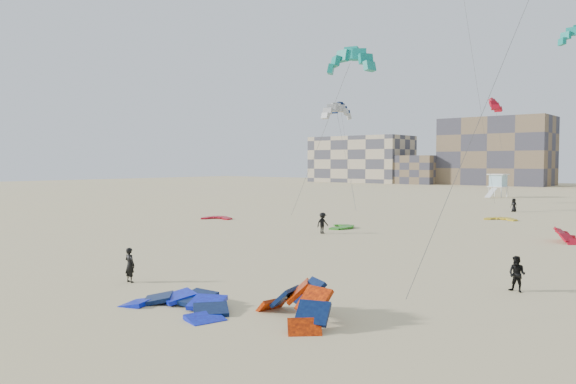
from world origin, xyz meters
The scene contains 19 objects.
ground centered at (0.00, 0.00, 0.00)m, with size 320.00×320.00×0.00m, color #C9B586.
kite_ground_blue centered at (4.53, -3.70, 0.00)m, with size 4.65×4.81×0.95m, color #072AE8, non-canonical shape.
kite_ground_orange centered at (9.19, -1.97, 0.00)m, with size 4.04×3.40×2.34m, color #FF3A00, non-canonical shape.
kite_ground_red centered at (-21.16, 22.76, 0.00)m, with size 2.98×3.16×0.43m, color #B60012, non-canonical shape.
kite_ground_green centered at (-6.39, 24.37, 0.00)m, with size 3.17×3.36×0.42m, color #3A861B, non-canonical shape.
kite_ground_red_far centered at (12.03, 27.52, 0.00)m, with size 3.07×2.78×1.68m, color #B60012, non-canonical shape.
kite_ground_yellow centered at (2.55, 40.91, 0.00)m, with size 2.95×3.10×0.39m, color gold, non-canonical shape.
kitesurfer_main centered at (-1.42, -1.90, 0.88)m, with size 0.64×0.42×1.75m, color black.
kitesurfer_b centered at (14.26, 8.21, 0.84)m, with size 0.81×0.63×1.68m, color black.
kitesurfer_c centered at (-5.29, 19.97, 0.89)m, with size 1.15×0.66×1.78m, color black.
kitesurfer_e centered at (0.51, 51.78, 0.82)m, with size 0.80×0.52×1.65m, color black.
kite_fly_teal_a centered at (-4.76, 23.27, 14.70)m, with size 8.61×4.93×15.20m.
kite_fly_grey centered at (-16.71, 38.76, 12.06)m, with size 10.47×10.53×12.43m.
kite_fly_navy centered at (-23.38, 49.50, 13.68)m, with size 8.11×7.91×13.76m.
kite_fly_red centered at (-5.06, 60.67, 13.89)m, with size 4.40×4.24×14.51m.
lifeguard_tower_far centered at (-10.92, 79.70, 2.00)m, with size 3.14×5.68×4.04m.
condo_west_a centered at (-70.00, 130.00, 7.00)m, with size 30.00×15.00×14.00m, color tan.
condo_west_b centered at (-30.00, 134.00, 9.00)m, with size 28.00×14.00×18.00m, color brown.
condo_fill_left centered at (-50.00, 128.00, 4.00)m, with size 12.00×10.00×8.00m, color brown.
Camera 1 is at (22.34, -18.42, 6.00)m, focal length 35.00 mm.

